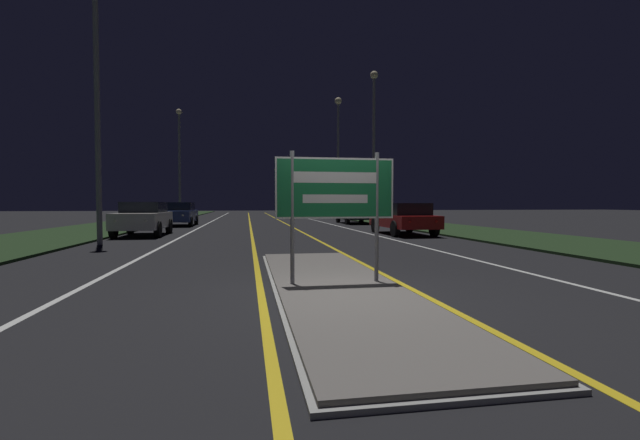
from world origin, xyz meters
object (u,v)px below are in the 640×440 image
streetlight_left_near (97,77)px  car_approaching_1 (179,214)px  car_receding_0 (403,218)px  car_approaching_0 (143,218)px  highway_sign (335,193)px  streetlight_right_near (374,129)px  streetlight_right_far (338,138)px  streetlight_left_far (179,154)px  car_receding_1 (355,212)px

streetlight_left_near → car_approaching_1: (0.70, 12.68, -4.91)m
streetlight_left_near → car_receding_0: streetlight_left_near is taller
car_approaching_0 → highway_sign: bearing=-65.3°
streetlight_right_near → streetlight_left_near: bearing=-140.0°
streetlight_left_near → car_approaching_1: streetlight_left_near is taller
streetlight_right_near → streetlight_right_far: (-0.51, 8.51, 0.70)m
streetlight_right_far → streetlight_right_near: bearing=-86.6°
streetlight_left_far → car_receding_1: streetlight_left_far is taller
streetlight_left_near → streetlight_right_near: bearing=40.0°
streetlight_right_far → car_receding_0: streetlight_right_far is taller
streetlight_right_far → car_receding_0: size_ratio=2.19×
highway_sign → car_receding_0: bearing=64.3°
streetlight_right_far → car_receding_0: bearing=-91.7°
streetlight_left_near → car_receding_0: size_ratio=1.98×
streetlight_right_far → streetlight_left_far: bearing=179.5°
streetlight_right_near → highway_sign: bearing=-108.6°
car_receding_1 → car_approaching_0: size_ratio=1.15×
streetlight_right_near → car_approaching_0: streetlight_right_near is taller
car_receding_0 → streetlight_left_near: bearing=-166.2°
car_receding_1 → streetlight_left_far: bearing=155.5°
highway_sign → streetlight_left_near: streetlight_left_near is taller
streetlight_left_near → streetlight_left_far: bearing=90.7°
car_receding_1 → highway_sign: bearing=-105.2°
streetlight_left_near → car_approaching_0: (0.47, 4.23, -4.90)m
streetlight_left_far → streetlight_right_near: size_ratio=0.90×
highway_sign → streetlight_left_near: 11.57m
streetlight_left_near → car_receding_1: bearing=47.7°
streetlight_left_far → streetlight_right_far: streetlight_right_far is taller
car_receding_1 → car_approaching_1: bearing=-174.9°
streetlight_right_near → streetlight_right_far: size_ratio=0.96×
streetlight_right_near → streetlight_right_far: 8.55m
streetlight_right_near → car_approaching_0: (-12.57, -6.72, -5.38)m
car_receding_0 → car_receding_1: car_receding_1 is taller
car_receding_0 → streetlight_right_near: bearing=82.9°
car_approaching_1 → car_receding_1: bearing=5.1°
streetlight_right_far → car_approaching_1: streetlight_right_far is taller
car_approaching_1 → streetlight_right_far: bearing=29.8°
highway_sign → streetlight_right_far: (6.10, 28.16, 5.27)m
highway_sign → car_approaching_1: bearing=105.0°
highway_sign → streetlight_left_near: bearing=126.5°
streetlight_left_near → highway_sign: bearing=-53.5°
highway_sign → streetlight_right_near: 21.23m
streetlight_left_far → car_approaching_0: (0.71, -15.34, -4.52)m
streetlight_left_near → streetlight_left_far: (-0.24, 19.57, -0.38)m
highway_sign → streetlight_right_far: streetlight_right_far is taller
car_approaching_0 → car_approaching_1: car_approaching_1 is taller
car_receding_0 → car_approaching_1: (-11.34, 9.73, 0.01)m
car_receding_0 → car_approaching_1: bearing=139.4°
streetlight_right_near → car_receding_0: 9.70m
streetlight_left_far → car_receding_0: size_ratio=1.89×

